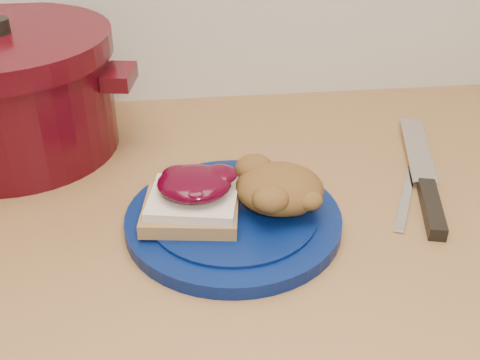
{
  "coord_description": "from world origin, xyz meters",
  "views": [
    {
      "loc": [
        -0.01,
        0.87,
        1.31
      ],
      "look_at": [
        0.06,
        1.45,
        0.95
      ],
      "focal_mm": 45.0,
      "sensor_mm": 36.0,
      "label": 1
    }
  ],
  "objects": [
    {
      "name": "sandwich",
      "position": [
        0.0,
        1.43,
        0.94
      ],
      "size": [
        0.12,
        0.11,
        0.05
      ],
      "rotation": [
        0.0,
        0.0,
        -0.25
      ],
      "color": "olive",
      "rests_on": "plate"
    },
    {
      "name": "stuffing_mound",
      "position": [
        0.1,
        1.44,
        0.95
      ],
      "size": [
        0.12,
        0.11,
        0.05
      ],
      "primitive_type": "ellipsoid",
      "rotation": [
        0.0,
        0.0,
        -0.25
      ],
      "color": "brown",
      "rests_on": "plate"
    },
    {
      "name": "butter_knife",
      "position": [
        0.26,
        1.47,
        0.9
      ],
      "size": [
        0.08,
        0.14,
        0.0
      ],
      "primitive_type": "cube",
      "rotation": [
        0.0,
        0.0,
        1.12
      ],
      "color": "silver",
      "rests_on": "wood_countertop"
    },
    {
      "name": "chef_knife",
      "position": [
        0.29,
        1.47,
        0.91
      ],
      "size": [
        0.1,
        0.29,
        0.02
      ],
      "rotation": [
        0.0,
        0.0,
        1.32
      ],
      "color": "black",
      "rests_on": "wood_countertop"
    },
    {
      "name": "plate",
      "position": [
        0.05,
        1.43,
        0.91
      ],
      "size": [
        0.3,
        0.3,
        0.02
      ],
      "primitive_type": "cylinder",
      "rotation": [
        0.0,
        0.0,
        -0.25
      ],
      "color": "#051446",
      "rests_on": "wood_countertop"
    },
    {
      "name": "dutch_oven",
      "position": [
        -0.23,
        1.66,
        0.98
      ],
      "size": [
        0.35,
        0.33,
        0.18
      ],
      "rotation": [
        0.0,
        0.0,
        -0.17
      ],
      "color": "#3B050C",
      "rests_on": "wood_countertop"
    }
  ]
}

